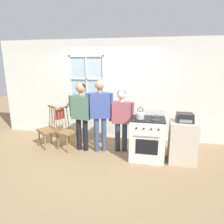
{
  "coord_description": "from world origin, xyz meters",
  "views": [
    {
      "loc": [
        1.16,
        -3.96,
        2.08
      ],
      "look_at": [
        0.3,
        0.32,
        1.0
      ],
      "focal_mm": 32.0,
      "sensor_mm": 36.0,
      "label": 1
    }
  ],
  "objects_px": {
    "chair_by_window": "(67,131)",
    "person_adult_right": "(121,115)",
    "potted_plant": "(90,100)",
    "handbag": "(59,114)",
    "chair_near_wall": "(48,129)",
    "person_elderly_left": "(81,110)",
    "person_teen_center": "(100,109)",
    "kettle": "(140,115)",
    "stereo": "(185,118)",
    "stove": "(147,138)",
    "side_counter": "(182,142)"
  },
  "relations": [
    {
      "from": "chair_by_window",
      "to": "person_adult_right",
      "type": "height_order",
      "value": "person_adult_right"
    },
    {
      "from": "potted_plant",
      "to": "handbag",
      "type": "distance_m",
      "value": 1.02
    },
    {
      "from": "chair_near_wall",
      "to": "potted_plant",
      "type": "distance_m",
      "value": 1.38
    },
    {
      "from": "person_elderly_left",
      "to": "handbag",
      "type": "xyz_separation_m",
      "value": [
        -0.61,
        0.1,
        -0.15
      ]
    },
    {
      "from": "person_teen_center",
      "to": "handbag",
      "type": "distance_m",
      "value": 1.07
    },
    {
      "from": "kettle",
      "to": "potted_plant",
      "type": "xyz_separation_m",
      "value": [
        -1.49,
        1.21,
        0.05
      ]
    },
    {
      "from": "person_elderly_left",
      "to": "stereo",
      "type": "bearing_deg",
      "value": 3.62
    },
    {
      "from": "stove",
      "to": "kettle",
      "type": "relative_size",
      "value": 4.39
    },
    {
      "from": "potted_plant",
      "to": "side_counter",
      "type": "xyz_separation_m",
      "value": [
        2.39,
        -1.11,
        -0.63
      ]
    },
    {
      "from": "handbag",
      "to": "person_elderly_left",
      "type": "bearing_deg",
      "value": -9.47
    },
    {
      "from": "chair_by_window",
      "to": "side_counter",
      "type": "height_order",
      "value": "chair_by_window"
    },
    {
      "from": "kettle",
      "to": "person_teen_center",
      "type": "bearing_deg",
      "value": 163.7
    },
    {
      "from": "chair_near_wall",
      "to": "chair_by_window",
      "type": "bearing_deg",
      "value": 31.15
    },
    {
      "from": "stove",
      "to": "person_teen_center",
      "type": "bearing_deg",
      "value": 172.58
    },
    {
      "from": "stereo",
      "to": "chair_near_wall",
      "type": "bearing_deg",
      "value": 176.26
    },
    {
      "from": "chair_near_wall",
      "to": "handbag",
      "type": "bearing_deg",
      "value": 46.36
    },
    {
      "from": "person_adult_right",
      "to": "stereo",
      "type": "height_order",
      "value": "person_adult_right"
    },
    {
      "from": "chair_near_wall",
      "to": "person_teen_center",
      "type": "height_order",
      "value": "person_teen_center"
    },
    {
      "from": "chair_near_wall",
      "to": "person_elderly_left",
      "type": "xyz_separation_m",
      "value": [
        0.91,
        -0.04,
        0.56
      ]
    },
    {
      "from": "handbag",
      "to": "person_adult_right",
      "type": "bearing_deg",
      "value": 1.01
    },
    {
      "from": "person_teen_center",
      "to": "chair_near_wall",
      "type": "bearing_deg",
      "value": 161.51
    },
    {
      "from": "person_teen_center",
      "to": "stereo",
      "type": "relative_size",
      "value": 5.0
    },
    {
      "from": "kettle",
      "to": "potted_plant",
      "type": "bearing_deg",
      "value": 140.86
    },
    {
      "from": "handbag",
      "to": "stereo",
      "type": "xyz_separation_m",
      "value": [
        2.9,
        -0.27,
        0.13
      ]
    },
    {
      "from": "chair_near_wall",
      "to": "stereo",
      "type": "height_order",
      "value": "stereo"
    },
    {
      "from": "stove",
      "to": "side_counter",
      "type": "height_order",
      "value": "stove"
    },
    {
      "from": "chair_by_window",
      "to": "person_teen_center",
      "type": "bearing_deg",
      "value": -64.24
    },
    {
      "from": "potted_plant",
      "to": "side_counter",
      "type": "distance_m",
      "value": 2.71
    },
    {
      "from": "chair_near_wall",
      "to": "side_counter",
      "type": "xyz_separation_m",
      "value": [
        3.2,
        -0.19,
        -0.0
      ]
    },
    {
      "from": "person_elderly_left",
      "to": "person_teen_center",
      "type": "distance_m",
      "value": 0.44
    },
    {
      "from": "chair_by_window",
      "to": "side_counter",
      "type": "xyz_separation_m",
      "value": [
        2.69,
        -0.15,
        -0.0
      ]
    },
    {
      "from": "person_elderly_left",
      "to": "potted_plant",
      "type": "relative_size",
      "value": 5.73
    },
    {
      "from": "person_adult_right",
      "to": "chair_by_window",
      "type": "bearing_deg",
      "value": 177.85
    },
    {
      "from": "person_elderly_left",
      "to": "kettle",
      "type": "distance_m",
      "value": 1.41
    },
    {
      "from": "chair_by_window",
      "to": "stove",
      "type": "bearing_deg",
      "value": -69.22
    },
    {
      "from": "handbag",
      "to": "person_teen_center",
      "type": "bearing_deg",
      "value": -4.19
    },
    {
      "from": "chair_by_window",
      "to": "handbag",
      "type": "bearing_deg",
      "value": 90.0
    },
    {
      "from": "side_counter",
      "to": "chair_near_wall",
      "type": "bearing_deg",
      "value": 176.63
    },
    {
      "from": "chair_by_window",
      "to": "stove",
      "type": "xyz_separation_m",
      "value": [
        1.95,
        -0.12,
        0.02
      ]
    },
    {
      "from": "person_adult_right",
      "to": "side_counter",
      "type": "height_order",
      "value": "person_adult_right"
    },
    {
      "from": "stove",
      "to": "potted_plant",
      "type": "bearing_deg",
      "value": 146.85
    },
    {
      "from": "side_counter",
      "to": "chair_by_window",
      "type": "bearing_deg",
      "value": 176.76
    },
    {
      "from": "chair_near_wall",
      "to": "handbag",
      "type": "xyz_separation_m",
      "value": [
        0.3,
        0.06,
        0.41
      ]
    },
    {
      "from": "stove",
      "to": "kettle",
      "type": "distance_m",
      "value": 0.59
    },
    {
      "from": "potted_plant",
      "to": "person_adult_right",
      "type": "bearing_deg",
      "value": -38.86
    },
    {
      "from": "person_elderly_left",
      "to": "potted_plant",
      "type": "bearing_deg",
      "value": 103.84
    },
    {
      "from": "side_counter",
      "to": "person_teen_center",
      "type": "bearing_deg",
      "value": 174.69
    },
    {
      "from": "chair_near_wall",
      "to": "kettle",
      "type": "distance_m",
      "value": 2.39
    },
    {
      "from": "kettle",
      "to": "stereo",
      "type": "bearing_deg",
      "value": 5.27
    },
    {
      "from": "side_counter",
      "to": "kettle",
      "type": "bearing_deg",
      "value": -173.42
    }
  ]
}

